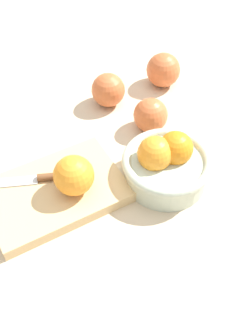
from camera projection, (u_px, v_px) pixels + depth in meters
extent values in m
plane|color=beige|center=(81.00, 150.00, 0.80)|extent=(2.40, 2.40, 0.00)
cylinder|color=beige|center=(166.00, 170.00, 0.73)|extent=(0.15, 0.15, 0.05)
torus|color=beige|center=(167.00, 161.00, 0.71)|extent=(0.16, 0.16, 0.02)
sphere|color=orange|center=(155.00, 154.00, 0.70)|extent=(0.06, 0.06, 0.06)
sphere|color=orange|center=(176.00, 148.00, 0.71)|extent=(0.06, 0.06, 0.06)
cube|color=#DBB77F|center=(55.00, 192.00, 0.71)|extent=(0.26, 0.19, 0.02)
sphere|color=orange|center=(74.00, 175.00, 0.67)|extent=(0.07, 0.07, 0.07)
cube|color=silver|center=(7.00, 183.00, 0.71)|extent=(0.11, 0.05, 0.00)
cylinder|color=brown|center=(50.00, 177.00, 0.71)|extent=(0.05, 0.03, 0.01)
sphere|color=#CC6638|center=(108.00, 90.00, 0.87)|extent=(0.07, 0.07, 0.07)
sphere|color=#CC6638|center=(163.00, 70.00, 0.91)|extent=(0.08, 0.08, 0.08)
sphere|color=#CC6638|center=(150.00, 114.00, 0.81)|extent=(0.07, 0.07, 0.07)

